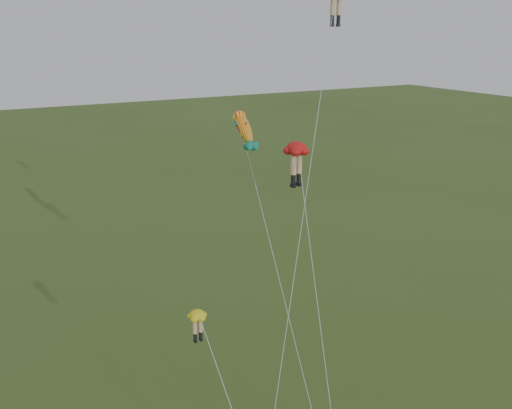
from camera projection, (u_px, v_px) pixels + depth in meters
legs_kite_red_high at (335, 5)px, 32.58m from camera, size 10.07×8.98×23.97m
legs_kite_red_mid at (297, 156)px, 31.59m from camera, size 3.94×10.18×15.70m
legs_kite_yellow at (201, 327)px, 26.79m from camera, size 1.47×7.34×9.01m
fish_kite at (244, 129)px, 35.27m from camera, size 1.83×12.41×16.99m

